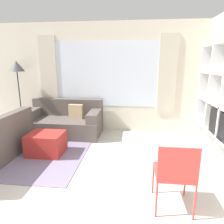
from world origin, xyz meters
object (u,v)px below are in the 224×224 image
at_px(couch_main, 64,122).
at_px(folding_chair, 175,171).
at_px(ottoman, 46,144).
at_px(floor_lamp, 17,70).

height_order(couch_main, folding_chair, folding_chair).
height_order(ottoman, folding_chair, folding_chair).
xyz_separation_m(ottoman, folding_chair, (2.15, -1.30, 0.31)).
distance_m(floor_lamp, folding_chair, 4.42).
height_order(ottoman, floor_lamp, floor_lamp).
bearing_deg(folding_chair, ottoman, -31.14).
height_order(couch_main, ottoman, couch_main).
xyz_separation_m(couch_main, floor_lamp, (-1.21, 0.18, 1.26)).
relative_size(couch_main, ottoman, 2.76).
bearing_deg(ottoman, folding_chair, -31.14).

